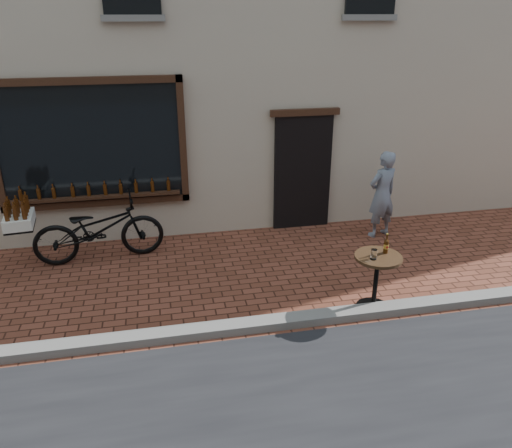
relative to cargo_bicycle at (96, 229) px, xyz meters
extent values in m
plane|color=#5C2D1D|center=(1.91, -2.75, -0.57)|extent=(90.00, 90.00, 0.00)
cube|color=slate|center=(1.91, -2.55, -0.51)|extent=(90.00, 0.25, 0.12)
cube|color=black|center=(0.01, 0.70, 1.28)|extent=(3.00, 0.06, 2.00)
cube|color=black|center=(0.01, 0.68, 2.34)|extent=(3.24, 0.10, 0.12)
cube|color=black|center=(0.01, 0.68, 0.22)|extent=(3.24, 0.10, 0.12)
cube|color=black|center=(1.57, 0.68, 1.28)|extent=(0.12, 0.10, 2.24)
cube|color=black|center=(0.01, 0.63, 0.35)|extent=(2.90, 0.16, 0.05)
cube|color=black|center=(3.81, 0.71, 0.53)|extent=(1.10, 0.10, 2.20)
cube|color=black|center=(3.81, 0.68, 1.69)|extent=(1.30, 0.10, 0.12)
cylinder|color=#3D1C07|center=(-1.24, 0.63, 0.47)|extent=(0.06, 0.06, 0.19)
cylinder|color=#3D1C07|center=(-0.96, 0.63, 0.47)|extent=(0.06, 0.06, 0.19)
cylinder|color=#3D1C07|center=(-0.69, 0.63, 0.47)|extent=(0.06, 0.06, 0.19)
cylinder|color=#3D1C07|center=(-0.41, 0.63, 0.47)|extent=(0.06, 0.06, 0.19)
cylinder|color=#3D1C07|center=(-0.13, 0.63, 0.47)|extent=(0.06, 0.06, 0.19)
cylinder|color=#3D1C07|center=(0.15, 0.63, 0.47)|extent=(0.06, 0.06, 0.19)
cylinder|color=#3D1C07|center=(0.42, 0.63, 0.47)|extent=(0.06, 0.06, 0.19)
cylinder|color=#3D1C07|center=(0.70, 0.63, 0.47)|extent=(0.06, 0.06, 0.19)
cylinder|color=#3D1C07|center=(0.98, 0.63, 0.47)|extent=(0.06, 0.06, 0.19)
cylinder|color=#3D1C07|center=(1.26, 0.63, 0.47)|extent=(0.06, 0.06, 0.19)
imported|color=black|center=(0.04, 0.00, -0.01)|extent=(2.21, 0.97, 1.13)
cube|color=black|center=(-1.14, -0.12, 0.20)|extent=(0.49, 0.64, 0.04)
cube|color=white|center=(-1.14, -0.12, 0.31)|extent=(0.49, 0.67, 0.17)
cylinder|color=#3D1C07|center=(-0.99, -0.33, 0.51)|extent=(0.07, 0.07, 0.24)
cylinder|color=#3D1C07|center=(-1.11, -0.34, 0.51)|extent=(0.07, 0.07, 0.24)
cylinder|color=#3D1C07|center=(-1.24, -0.36, 0.51)|extent=(0.07, 0.07, 0.24)
cylinder|color=#3D1C07|center=(-1.01, -0.18, 0.51)|extent=(0.07, 0.07, 0.24)
cylinder|color=#3D1C07|center=(-1.13, -0.20, 0.51)|extent=(0.07, 0.07, 0.24)
cylinder|color=#3D1C07|center=(-1.25, -0.21, 0.51)|extent=(0.07, 0.07, 0.24)
cylinder|color=#3D1C07|center=(-1.02, -0.03, 0.51)|extent=(0.07, 0.07, 0.24)
cylinder|color=#3D1C07|center=(-1.15, -0.05, 0.51)|extent=(0.07, 0.07, 0.24)
cylinder|color=#3D1C07|center=(-1.27, -0.06, 0.51)|extent=(0.07, 0.07, 0.24)
cylinder|color=#3D1C07|center=(-1.04, 0.12, 0.51)|extent=(0.07, 0.07, 0.24)
cylinder|color=black|center=(3.99, -2.40, -0.56)|extent=(0.48, 0.48, 0.03)
cylinder|color=black|center=(3.99, -2.40, -0.16)|extent=(0.07, 0.07, 0.77)
cylinder|color=black|center=(3.99, -2.40, 0.25)|extent=(0.66, 0.66, 0.04)
cylinder|color=gold|center=(4.12, -2.33, 0.37)|extent=(0.07, 0.07, 0.07)
cylinder|color=white|center=(3.88, -2.47, 0.34)|extent=(0.09, 0.09, 0.14)
imported|color=slate|center=(5.14, -0.02, 0.25)|extent=(0.69, 0.55, 1.65)
camera|label=1|loc=(1.10, -8.08, 3.38)|focal=35.00mm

